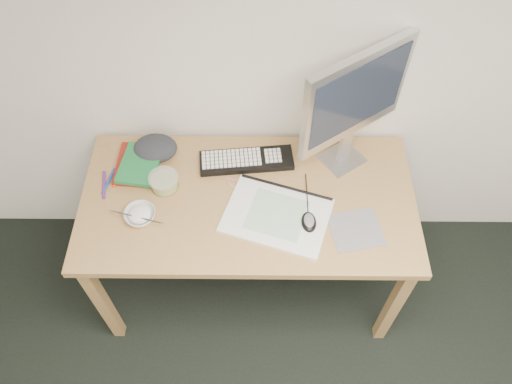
# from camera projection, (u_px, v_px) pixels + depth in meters

# --- Properties ---
(desk) EXTENTS (1.40, 0.70, 0.75)m
(desk) POSITION_uv_depth(u_px,v_px,m) (248.00, 210.00, 2.15)
(desk) COLOR #AA7F4E
(desk) RESTS_ON ground
(mousepad) EXTENTS (0.24, 0.22, 0.00)m
(mousepad) POSITION_uv_depth(u_px,v_px,m) (356.00, 230.00, 1.99)
(mousepad) COLOR slate
(mousepad) RESTS_ON desk
(sketchpad) EXTENTS (0.49, 0.41, 0.01)m
(sketchpad) POSITION_uv_depth(u_px,v_px,m) (277.00, 215.00, 2.03)
(sketchpad) COLOR silver
(sketchpad) RESTS_ON desk
(keyboard) EXTENTS (0.42, 0.17, 0.02)m
(keyboard) POSITION_uv_depth(u_px,v_px,m) (247.00, 160.00, 2.19)
(keyboard) COLOR black
(keyboard) RESTS_ON desk
(monitor) EXTENTS (0.43, 0.31, 0.58)m
(monitor) POSITION_uv_depth(u_px,v_px,m) (355.00, 99.00, 1.91)
(monitor) COLOR silver
(monitor) RESTS_ON desk
(mouse) EXTENTS (0.06, 0.10, 0.03)m
(mouse) POSITION_uv_depth(u_px,v_px,m) (309.00, 221.00, 1.99)
(mouse) COLOR black
(mouse) RESTS_ON sketchpad
(rice_bowl) EXTENTS (0.13, 0.13, 0.04)m
(rice_bowl) POSITION_uv_depth(u_px,v_px,m) (140.00, 215.00, 2.01)
(rice_bowl) COLOR white
(rice_bowl) RESTS_ON desk
(chopsticks) EXTENTS (0.22, 0.08, 0.02)m
(chopsticks) POSITION_uv_depth(u_px,v_px,m) (136.00, 217.00, 1.98)
(chopsticks) COLOR silver
(chopsticks) RESTS_ON rice_bowl
(fruit_tub) EXTENTS (0.15, 0.15, 0.06)m
(fruit_tub) POSITION_uv_depth(u_px,v_px,m) (164.00, 182.00, 2.09)
(fruit_tub) COLOR #E9C952
(fruit_tub) RESTS_ON desk
(book_red) EXTENTS (0.18, 0.24, 0.02)m
(book_red) POSITION_uv_depth(u_px,v_px,m) (137.00, 164.00, 2.17)
(book_red) COLOR maroon
(book_red) RESTS_ON desk
(book_green) EXTENTS (0.19, 0.24, 0.02)m
(book_green) POSITION_uv_depth(u_px,v_px,m) (140.00, 164.00, 2.15)
(book_green) COLOR #1B6F38
(book_green) RESTS_ON book_red
(cloth_lump) EXTENTS (0.17, 0.15, 0.07)m
(cloth_lump) POSITION_uv_depth(u_px,v_px,m) (155.00, 148.00, 2.20)
(cloth_lump) COLOR #25272C
(cloth_lump) RESTS_ON desk
(pencil_pink) EXTENTS (0.19, 0.07, 0.01)m
(pencil_pink) POSITION_uv_depth(u_px,v_px,m) (248.00, 184.00, 2.12)
(pencil_pink) COLOR #DC6E7E
(pencil_pink) RESTS_ON desk
(pencil_tan) EXTENTS (0.13, 0.13, 0.01)m
(pencil_tan) POSITION_uv_depth(u_px,v_px,m) (243.00, 196.00, 2.09)
(pencil_tan) COLOR tan
(pencil_tan) RESTS_ON desk
(pencil_black) EXTENTS (0.17, 0.04, 0.01)m
(pencil_black) POSITION_uv_depth(u_px,v_px,m) (259.00, 189.00, 2.11)
(pencil_black) COLOR black
(pencil_black) RESTS_ON desk
(marker_blue) EXTENTS (0.04, 0.14, 0.01)m
(marker_blue) POSITION_uv_depth(u_px,v_px,m) (109.00, 181.00, 2.13)
(marker_blue) COLOR #1B3F93
(marker_blue) RESTS_ON desk
(marker_orange) EXTENTS (0.04, 0.12, 0.01)m
(marker_orange) POSITION_uv_depth(u_px,v_px,m) (119.00, 177.00, 2.14)
(marker_orange) COLOR #CF5918
(marker_orange) RESTS_ON desk
(marker_purple) EXTENTS (0.04, 0.14, 0.01)m
(marker_purple) POSITION_uv_depth(u_px,v_px,m) (104.00, 185.00, 2.12)
(marker_purple) COLOR #632381
(marker_purple) RESTS_ON desk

